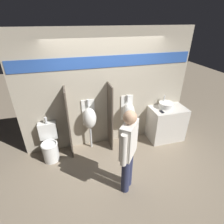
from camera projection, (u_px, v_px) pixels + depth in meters
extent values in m
plane|color=gray|center=(114.00, 154.00, 4.11)|extent=(16.00, 16.00, 0.00)
cube|color=#B2A893|center=(107.00, 92.00, 3.97)|extent=(3.93, 0.06, 2.70)
cube|color=#2D56AD|center=(107.00, 62.00, 3.61)|extent=(3.85, 0.01, 0.24)
cube|color=silver|center=(166.00, 123.00, 4.49)|extent=(0.87, 0.56, 0.88)
cylinder|color=white|center=(166.00, 105.00, 4.28)|extent=(0.36, 0.36, 0.13)
cylinder|color=silver|center=(164.00, 98.00, 4.32)|extent=(0.03, 0.03, 0.14)
cube|color=black|center=(162.00, 112.00, 4.12)|extent=(0.07, 0.14, 0.01)
cube|color=#4C4238|center=(69.00, 123.00, 3.81)|extent=(0.03, 0.42, 1.60)
cube|color=#4C4238|center=(110.00, 118.00, 4.03)|extent=(0.03, 0.42, 1.60)
cylinder|color=silver|center=(91.00, 137.00, 4.22)|extent=(0.04, 0.04, 0.59)
ellipsoid|color=white|center=(90.00, 118.00, 3.96)|extent=(0.31, 0.28, 0.51)
cube|color=white|center=(88.00, 112.00, 4.04)|extent=(0.29, 0.02, 0.64)
cylinder|color=silver|center=(88.00, 103.00, 3.88)|extent=(0.06, 0.06, 0.16)
cylinder|color=silver|center=(127.00, 131.00, 4.43)|extent=(0.04, 0.04, 0.59)
ellipsoid|color=white|center=(128.00, 113.00, 4.18)|extent=(0.31, 0.28, 0.51)
cube|color=white|center=(127.00, 108.00, 4.26)|extent=(0.29, 0.02, 0.64)
cylinder|color=silver|center=(128.00, 98.00, 4.10)|extent=(0.06, 0.06, 0.16)
cylinder|color=white|center=(51.00, 152.00, 3.87)|extent=(0.34, 0.34, 0.42)
torus|color=white|center=(49.00, 144.00, 3.77)|extent=(0.36, 0.36, 0.04)
cube|color=white|center=(48.00, 131.00, 3.90)|extent=(0.39, 0.16, 0.40)
cylinder|color=silver|center=(46.00, 120.00, 3.75)|extent=(0.06, 0.06, 0.14)
cylinder|color=#282D4C|center=(126.00, 175.00, 3.09)|extent=(0.15, 0.15, 0.79)
cylinder|color=#282D4C|center=(128.00, 168.00, 3.21)|extent=(0.15, 0.15, 0.79)
cube|color=silver|center=(129.00, 140.00, 2.81)|extent=(0.40, 0.44, 0.63)
cylinder|color=silver|center=(124.00, 150.00, 2.63)|extent=(0.10, 0.10, 0.58)
cylinder|color=silver|center=(133.00, 134.00, 3.01)|extent=(0.10, 0.10, 0.58)
sphere|color=tan|center=(130.00, 117.00, 2.61)|extent=(0.21, 0.21, 0.21)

